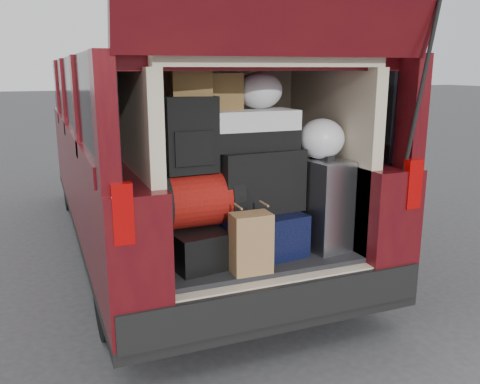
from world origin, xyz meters
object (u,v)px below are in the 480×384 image
object	(u,v)px
navy_hardshell	(250,229)
black_hardshell	(195,242)
black_soft_case	(256,180)
red_duffel	(196,199)
silver_roller	(320,204)
kraft_bag	(251,243)
twotone_duffel	(252,129)
backpack	(189,135)

from	to	relation	value
navy_hardshell	black_hardshell	bearing A→B (deg)	177.43
navy_hardshell	black_soft_case	world-z (taller)	black_soft_case
red_duffel	black_soft_case	size ratio (longest dim) A/B	0.94
silver_roller	kraft_bag	world-z (taller)	silver_roller
navy_hardshell	black_soft_case	xyz separation A→B (m)	(0.03, -0.01, 0.33)
black_hardshell	red_duffel	distance (m)	0.28
navy_hardshell	twotone_duffel	xyz separation A→B (m)	(0.01, 0.00, 0.64)
silver_roller	twotone_duffel	size ratio (longest dim) A/B	1.09
black_hardshell	black_soft_case	world-z (taller)	black_soft_case
silver_roller	twotone_duffel	xyz separation A→B (m)	(-0.43, 0.12, 0.49)
backpack	red_duffel	bearing A→B (deg)	-2.91
navy_hardshell	twotone_duffel	world-z (taller)	twotone_duffel
twotone_duffel	black_soft_case	bearing A→B (deg)	-41.32
kraft_bag	twotone_duffel	world-z (taller)	twotone_duffel
red_duffel	silver_roller	bearing A→B (deg)	-5.75
red_duffel	twotone_duffel	size ratio (longest dim) A/B	0.95
silver_roller	twotone_duffel	distance (m)	0.66
navy_hardshell	kraft_bag	distance (m)	0.38
navy_hardshell	silver_roller	bearing A→B (deg)	-21.46
silver_roller	black_soft_case	xyz separation A→B (m)	(-0.41, 0.10, 0.17)
kraft_bag	twotone_duffel	distance (m)	0.72
kraft_bag	backpack	distance (m)	0.72
black_soft_case	navy_hardshell	bearing A→B (deg)	153.58
navy_hardshell	silver_roller	xyz separation A→B (m)	(0.44, -0.12, 0.16)
black_hardshell	twotone_duffel	size ratio (longest dim) A/B	1.02
black_hardshell	silver_roller	size ratio (longest dim) A/B	0.94
silver_roller	red_duffel	distance (m)	0.83
black_hardshell	red_duffel	size ratio (longest dim) A/B	1.08
silver_roller	kraft_bag	bearing A→B (deg)	-166.96
silver_roller	backpack	size ratio (longest dim) A/B	1.33
black_hardshell	backpack	xyz separation A→B (m)	(-0.03, -0.02, 0.66)
kraft_bag	silver_roller	bearing A→B (deg)	22.97
black_hardshell	silver_roller	xyz separation A→B (m)	(0.82, -0.09, 0.18)
navy_hardshell	twotone_duffel	bearing A→B (deg)	15.67
kraft_bag	red_duffel	bearing A→B (deg)	128.69
black_hardshell	silver_roller	bearing A→B (deg)	-15.32
kraft_bag	red_duffel	world-z (taller)	red_duffel
red_duffel	black_hardshell	bearing A→B (deg)	100.45
silver_roller	backpack	world-z (taller)	backpack
red_duffel	twotone_duffel	distance (m)	0.55
navy_hardshell	kraft_bag	size ratio (longest dim) A/B	1.76
silver_roller	backpack	distance (m)	0.98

